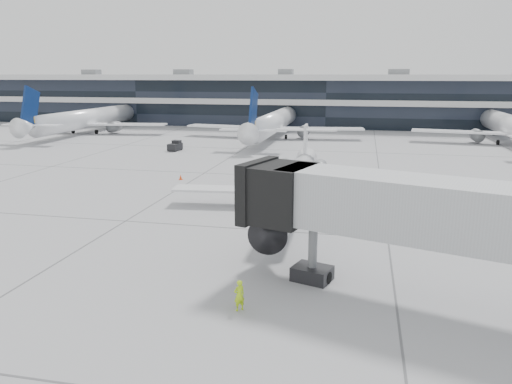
# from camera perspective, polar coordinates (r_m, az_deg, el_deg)

# --- Properties ---
(ground) EXTENTS (220.00, 220.00, 0.00)m
(ground) POSITION_cam_1_polar(r_m,az_deg,el_deg) (37.23, -0.76, -4.28)
(ground) COLOR gray
(ground) RESTS_ON ground
(terminal) EXTENTS (170.00, 22.00, 10.00)m
(terminal) POSITION_cam_1_polar(r_m,az_deg,el_deg) (117.02, 8.40, 10.11)
(terminal) COLOR black
(terminal) RESTS_ON ground
(bg_jet_left) EXTENTS (32.00, 40.00, 9.60)m
(bg_jet_left) POSITION_cam_1_polar(r_m,az_deg,el_deg) (104.68, -18.41, 6.47)
(bg_jet_left) COLOR white
(bg_jet_left) RESTS_ON ground
(bg_jet_center) EXTENTS (32.00, 40.00, 9.60)m
(bg_jet_center) POSITION_cam_1_polar(r_m,az_deg,el_deg) (91.69, 2.08, 6.26)
(bg_jet_center) COLOR white
(bg_jet_center) RESTS_ON ground
(bg_jet_right) EXTENTS (32.00, 40.00, 9.60)m
(bg_jet_right) POSITION_cam_1_polar(r_m,az_deg,el_deg) (93.43, 27.10, 4.94)
(bg_jet_right) COLOR white
(bg_jet_right) RESTS_ON ground
(regional_jet) EXTENTS (21.37, 26.60, 6.15)m
(regional_jet) POSITION_cam_1_polar(r_m,az_deg,el_deg) (42.56, 4.35, 0.86)
(regional_jet) COLOR silver
(regional_jet) RESTS_ON ground
(jet_bridge) EXTENTS (20.16, 9.65, 6.60)m
(jet_bridge) POSITION_cam_1_polar(r_m,az_deg,el_deg) (25.13, 22.42, -2.57)
(jet_bridge) COLOR silver
(jet_bridge) RESTS_ON ground
(ramp_worker) EXTENTS (0.68, 0.67, 1.58)m
(ramp_worker) POSITION_cam_1_polar(r_m,az_deg,el_deg) (24.74, -1.93, -11.72)
(ramp_worker) COLOR #C4F91A
(ramp_worker) RESTS_ON ground
(traffic_cone) EXTENTS (0.46, 0.46, 0.57)m
(traffic_cone) POSITION_cam_1_polar(r_m,az_deg,el_deg) (55.16, -8.61, 1.68)
(traffic_cone) COLOR #FF420D
(traffic_cone) RESTS_ON ground
(far_tug) EXTENTS (1.73, 2.56, 1.52)m
(far_tug) POSITION_cam_1_polar(r_m,az_deg,el_deg) (76.51, -9.21, 5.20)
(far_tug) COLOR black
(far_tug) RESTS_ON ground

